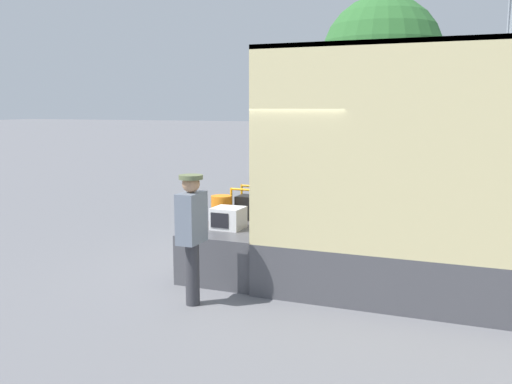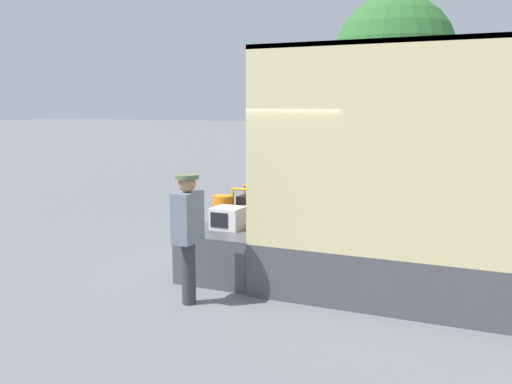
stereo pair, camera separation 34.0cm
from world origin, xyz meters
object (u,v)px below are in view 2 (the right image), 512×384
Objects in this scene: street_tree at (394,57)px; microwave at (228,218)px; portable_generator at (255,207)px; orange_bucket at (223,208)px; worker_person at (188,226)px.

microwave is at bearing -95.11° from street_tree.
portable_generator is (0.06, 0.84, 0.04)m from microwave.
orange_bucket reaches higher than microwave.
street_tree is at bearing 84.89° from microwave.
street_tree reaches higher than orange_bucket.
worker_person is at bearing -88.76° from portable_generator.
microwave is 0.84m from portable_generator.
microwave is 1.06× the size of orange_bucket.
portable_generator is at bearing 85.67° from microwave.
worker_person reaches higher than orange_bucket.
orange_bucket is 0.25× the size of worker_person.
portable_generator is 0.11× the size of street_tree.
portable_generator is 8.18m from street_tree.
portable_generator is at bearing -95.19° from street_tree.
worker_person is at bearing -76.36° from orange_bucket.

